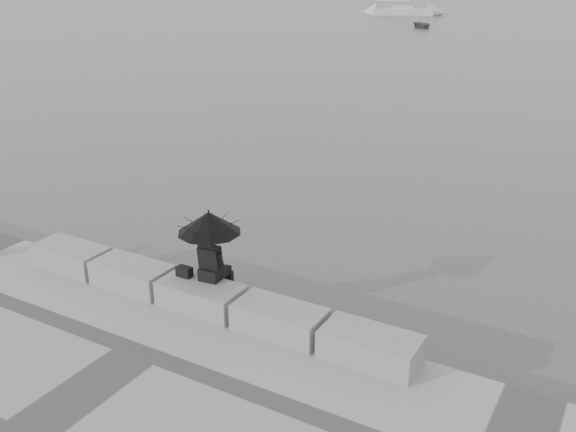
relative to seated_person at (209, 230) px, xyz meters
The scene contains 10 objects.
ground 2.02m from the seated_person, 107.84° to the left, with size 360.00×360.00×0.00m, color #444649.
stone_block_far_left 3.69m from the seated_person, behind, with size 1.60×0.80×0.50m, color slate.
stone_block_left 2.18m from the seated_person, behind, with size 1.60×0.80×0.50m, color slate.
stone_block_centre 1.28m from the seated_person, 103.59° to the right, with size 1.60×0.80×0.50m, color slate.
stone_block_right 2.08m from the seated_person, ahead, with size 1.60×0.80×0.50m, color slate.
stone_block_far_right 3.58m from the seated_person, ahead, with size 1.60×0.80×0.50m, color slate.
seated_person is the anchor object (origin of this frame).
bag 1.05m from the seated_person, 163.54° to the right, with size 0.30×0.17×0.19m, color black.
sailboat_left 79.72m from the seated_person, 107.97° to the left, with size 8.22×4.76×12.90m.
dinghy 62.78m from the seated_person, 105.38° to the left, with size 3.52×1.49×0.60m, color slate.
Camera 1 is at (6.66, -8.75, 6.52)m, focal length 40.00 mm.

